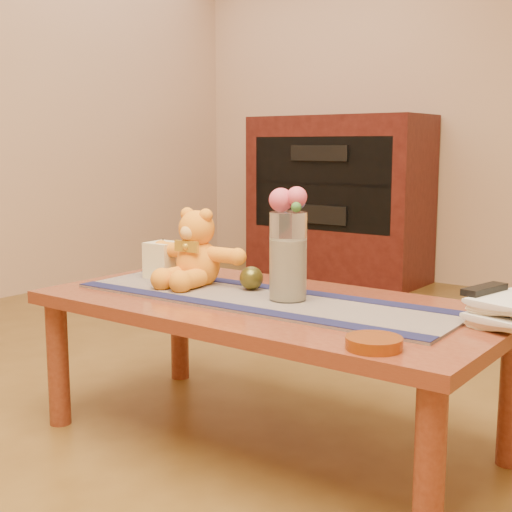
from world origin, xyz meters
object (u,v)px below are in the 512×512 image
Objects in this scene: pillar_candle at (163,260)px; amber_dish at (374,343)px; bronze_ball at (251,278)px; glass_vase at (288,256)px; book_bottom at (485,316)px; teddy_bear at (198,248)px; tv_remote at (485,289)px.

amber_dish is (0.97, -0.32, -0.06)m from pillar_candle.
bronze_ball is at bearing 1.99° from pillar_candle.
glass_vase is 1.17× the size of book_bottom.
teddy_bear is 0.93m from book_bottom.
teddy_bear reaches higher than tv_remote.
glass_vase reaches higher than amber_dish.
book_bottom is at bearing 74.88° from amber_dish.
tv_remote reaches higher than bronze_ball.
book_bottom is (0.92, 0.11, -0.11)m from teddy_bear.
glass_vase is 0.20m from bronze_ball.
pillar_candle is 1.02m from amber_dish.
teddy_bear is 2.17× the size of tv_remote.
teddy_bear is 1.34× the size of glass_vase.
teddy_bear is 0.22m from bronze_ball.
pillar_candle is at bearing -163.05° from tv_remote.
amber_dish is (-0.11, -0.41, -0.07)m from tv_remote.
pillar_candle is at bearing 176.03° from glass_vase.
bronze_ball is 0.69m from amber_dish.
bronze_ball is (0.20, 0.02, -0.08)m from teddy_bear.
tv_remote is at bearing 3.77° from teddy_bear.
teddy_bear is 2.83× the size of pillar_candle.
glass_vase is 3.47× the size of bronze_ball.
bronze_ball is 0.72m from book_bottom.
pillar_candle is 0.77× the size of tv_remote.
pillar_candle is 0.93× the size of amber_dish.
amber_dish is (0.60, -0.33, -0.03)m from bronze_ball.
pillar_candle is 1.09m from book_bottom.
teddy_bear is 2.64× the size of amber_dish.
pillar_candle is at bearing 161.85° from amber_dish.
bronze_ball reaches higher than book_bottom.
bronze_ball is (-0.17, 0.05, -0.09)m from glass_vase.
bronze_ball is 0.47× the size of tv_remote.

